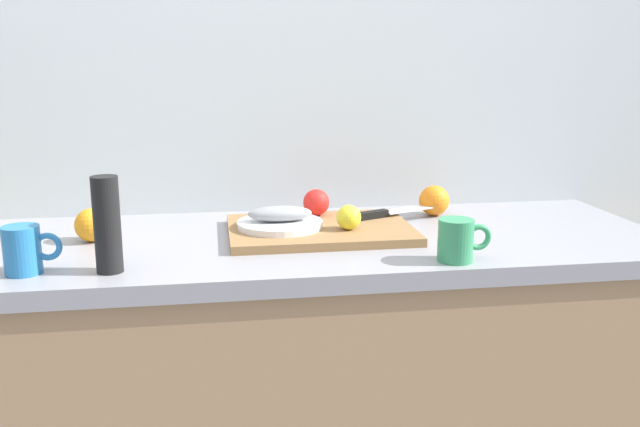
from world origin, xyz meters
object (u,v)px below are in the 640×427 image
Objects in this scene: coffee_mug_0 at (457,240)px; pepper_mill at (107,225)px; lemon_0 at (349,217)px; fish_fillet at (280,214)px; orange_0 at (92,225)px; coffee_mug_1 at (24,250)px; chef_knife at (386,213)px; white_plate at (280,224)px; cutting_board at (320,230)px.

coffee_mug_0 is 0.70m from pepper_mill.
coffee_mug_0 is at bearing -49.73° from lemon_0.
coffee_mug_0 is (0.34, -0.26, -0.01)m from fish_fillet.
fish_fillet is 1.96× the size of orange_0.
coffee_mug_1 reaches higher than fish_fillet.
pepper_mill is (-0.36, -0.23, 0.04)m from fish_fillet.
coffee_mug_0 is 1.02× the size of coffee_mug_1.
chef_knife is 0.17m from lemon_0.
lemon_0 is at bearing -16.36° from fish_fillet.
lemon_0 reaches higher than chef_knife.
coffee_mug_0 reaches higher than white_plate.
pepper_mill is (-0.51, -0.18, 0.05)m from lemon_0.
fish_fillet is at bearing 32.38° from pepper_mill.
chef_knife is 4.81× the size of lemon_0.
chef_knife is (0.27, 0.07, -0.02)m from fish_fillet.
white_plate is 3.48× the size of lemon_0.
pepper_mill reaches higher than lemon_0.
coffee_mug_1 is at bearing 174.53° from pepper_mill.
coffee_mug_1 reaches higher than lemon_0.
white_plate is (-0.10, 0.00, 0.02)m from cutting_board.
coffee_mug_1 is (-0.61, -0.21, 0.04)m from cutting_board.
fish_fillet is 1.36× the size of coffee_mug_1.
white_plate is at bearing -14.04° from fish_fillet.
chef_knife is at bearing 25.30° from pepper_mill.
lemon_0 is at bearing -5.87° from orange_0.
cutting_board is at bearing -0.24° from fish_fillet.
fish_fillet is at bearing 179.76° from cutting_board.
lemon_0 is 0.30× the size of pepper_mill.
cutting_board is at bearing 18.97° from coffee_mug_1.
orange_0 is at bearing 178.08° from white_plate.
pepper_mill is at bearing -147.62° from fish_fillet.
chef_knife is (0.18, 0.07, 0.02)m from cutting_board.
pepper_mill reaches higher than chef_knife.
fish_fillet is at bearing -1.92° from orange_0.
orange_0 reaches higher than chef_knife.
cutting_board is 5.61× the size of orange_0.
coffee_mug_1 is (-0.86, 0.05, 0.00)m from coffee_mug_0.
chef_knife is at bearing 22.00° from cutting_board.
coffee_mug_1 is (-0.52, -0.21, 0.02)m from white_plate.
fish_fillet is at bearing 165.96° from white_plate.
orange_0 reaches higher than white_plate.
fish_fillet is 1.33× the size of coffee_mug_0.
fish_fillet is 0.43m from orange_0.
chef_knife reaches higher than cutting_board.
orange_0 is (-0.58, 0.06, -0.01)m from lemon_0.
coffee_mug_1 is (-0.79, -0.28, 0.02)m from chef_knife.
cutting_board is at bearing -1.62° from orange_0.
coffee_mug_0 is (0.24, -0.26, 0.03)m from cutting_board.
chef_knife is at bearing 4.67° from orange_0.
pepper_mill is at bearing -73.56° from orange_0.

